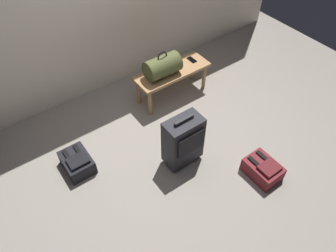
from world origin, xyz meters
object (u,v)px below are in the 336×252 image
(bench, at_px, (172,74))
(backpack_maroon, at_px, (263,169))
(cell_phone, at_px, (192,60))
(backpack_dark, at_px, (77,162))
(suitcase_upright_charcoal, at_px, (183,140))
(duffel_bag_olive, at_px, (162,66))

(bench, bearing_deg, backpack_maroon, -89.64)
(cell_phone, relative_size, backpack_dark, 0.38)
(suitcase_upright_charcoal, relative_size, backpack_dark, 1.72)
(duffel_bag_olive, bearing_deg, backpack_dark, -165.09)
(backpack_dark, bearing_deg, bench, 13.51)
(backpack_maroon, height_order, backpack_dark, same)
(bench, height_order, backpack_dark, bench)
(suitcase_upright_charcoal, height_order, backpack_dark, suitcase_upright_charcoal)
(duffel_bag_olive, xyz_separation_m, suitcase_upright_charcoal, (-0.41, -0.96, -0.20))
(bench, distance_m, suitcase_upright_charcoal, 1.11)
(cell_phone, height_order, suitcase_upright_charcoal, suitcase_upright_charcoal)
(bench, bearing_deg, duffel_bag_olive, 180.00)
(cell_phone, height_order, backpack_maroon, cell_phone)
(bench, bearing_deg, suitcase_upright_charcoal, -120.48)
(backpack_maroon, bearing_deg, duffel_bag_olive, 95.75)
(bench, relative_size, backpack_maroon, 2.63)
(bench, distance_m, duffel_bag_olive, 0.25)
(cell_phone, bearing_deg, bench, -174.72)
(bench, height_order, backpack_maroon, bench)
(duffel_bag_olive, bearing_deg, suitcase_upright_charcoal, -113.23)
(backpack_dark, bearing_deg, duffel_bag_olive, 14.91)
(bench, relative_size, duffel_bag_olive, 2.27)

